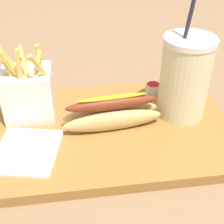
% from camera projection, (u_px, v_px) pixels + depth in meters
% --- Properties ---
extents(ground_plane, '(2.40, 2.40, 0.02)m').
position_uv_depth(ground_plane, '(112.00, 137.00, 0.60)').
color(ground_plane, '#8C6B4C').
extents(food_tray, '(0.45, 0.30, 0.02)m').
position_uv_depth(food_tray, '(112.00, 129.00, 0.59)').
color(food_tray, olive).
rests_on(food_tray, ground_plane).
extents(soda_cup, '(0.09, 0.09, 0.26)m').
position_uv_depth(soda_cup, '(185.00, 77.00, 0.57)').
color(soda_cup, beige).
rests_on(soda_cup, food_tray).
extents(fries_basket, '(0.09, 0.08, 0.17)m').
position_uv_depth(fries_basket, '(29.00, 92.00, 0.59)').
color(fries_basket, white).
rests_on(fries_basket, food_tray).
extents(hot_dog_1, '(0.19, 0.07, 0.07)m').
position_uv_depth(hot_dog_1, '(111.00, 114.00, 0.57)').
color(hot_dog_1, tan).
rests_on(hot_dog_1, food_tray).
extents(ketchup_cup_1, '(0.03, 0.03, 0.02)m').
position_uv_depth(ketchup_cup_1, '(153.00, 88.00, 0.67)').
color(ketchup_cup_1, white).
rests_on(ketchup_cup_1, food_tray).
extents(napkin_stack, '(0.13, 0.13, 0.00)m').
position_uv_depth(napkin_stack, '(27.00, 151.00, 0.52)').
color(napkin_stack, white).
rests_on(napkin_stack, food_tray).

